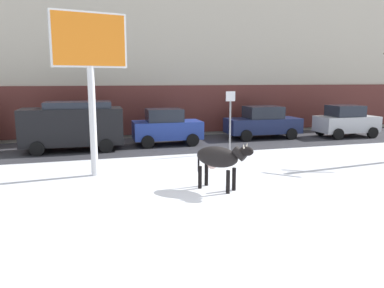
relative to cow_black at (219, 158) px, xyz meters
name	(u,v)px	position (x,y,z in m)	size (l,w,h in m)	color
ground_plane	(209,194)	(-0.44, -0.35, -0.99)	(120.00, 120.00, 0.00)	white
road_strip	(153,145)	(-0.44, 8.47, -0.99)	(60.00, 5.60, 0.01)	#333338
building_facade	(134,29)	(-0.44, 14.19, 5.49)	(44.00, 6.10, 13.00)	#BCB29E
cow_black	(219,158)	(0.00, 0.00, 0.00)	(1.54, 1.71, 1.54)	black
billboard	(90,50)	(-3.57, 2.92, 3.32)	(2.51, 0.68, 5.56)	silver
car_black_van	(73,125)	(-4.31, 8.06, 0.25)	(4.67, 2.27, 2.32)	black
car_blue_hatchback	(167,127)	(0.30, 8.43, -0.07)	(3.57, 2.04, 1.86)	#233D9E
car_navy_sedan	(263,123)	(6.06, 8.95, -0.09)	(4.27, 2.12, 1.84)	#19234C
car_silver_hatchback	(346,121)	(11.00, 8.01, -0.07)	(3.57, 2.04, 1.86)	#B7BABF
pedestrian_by_cars	(191,120)	(2.64, 11.80, -0.11)	(0.36, 0.24, 1.73)	#282833
street_sign	(230,117)	(2.55, 5.35, 0.68)	(0.44, 0.08, 2.82)	gray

